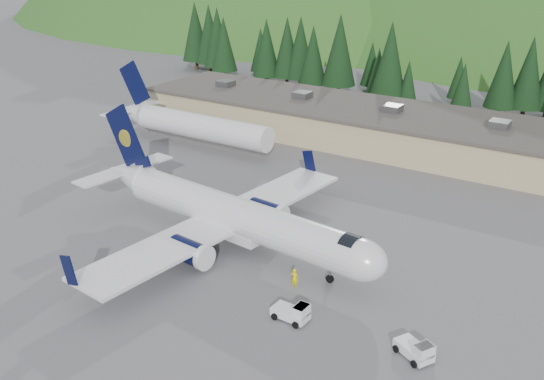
{
  "coord_description": "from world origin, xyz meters",
  "views": [
    {
      "loc": [
        31.47,
        -42.75,
        28.01
      ],
      "look_at": [
        0.0,
        6.0,
        4.0
      ],
      "focal_mm": 40.0,
      "sensor_mm": 36.0,
      "label": 1
    }
  ],
  "objects_px": {
    "second_airliner": "(188,123)",
    "baggage_tug_a": "(293,313)",
    "terminal_building": "(360,123)",
    "ramp_worker": "(294,278)",
    "airliner": "(230,215)",
    "baggage_tug_b": "(416,350)"
  },
  "relations": [
    {
      "from": "terminal_building",
      "to": "ramp_worker",
      "type": "relative_size",
      "value": 38.89
    },
    {
      "from": "second_airliner",
      "to": "ramp_worker",
      "type": "bearing_deg",
      "value": -37.34
    },
    {
      "from": "airliner",
      "to": "second_airliner",
      "type": "bearing_deg",
      "value": 143.32
    },
    {
      "from": "baggage_tug_b",
      "to": "terminal_building",
      "type": "xyz_separation_m",
      "value": [
        -25.81,
        45.03,
        1.92
      ]
    },
    {
      "from": "baggage_tug_b",
      "to": "terminal_building",
      "type": "distance_m",
      "value": 51.94
    },
    {
      "from": "second_airliner",
      "to": "baggage_tug_a",
      "type": "height_order",
      "value": "second_airliner"
    },
    {
      "from": "second_airliner",
      "to": "terminal_building",
      "type": "height_order",
      "value": "second_airliner"
    },
    {
      "from": "second_airliner",
      "to": "baggage_tug_a",
      "type": "distance_m",
      "value": 46.64
    },
    {
      "from": "second_airliner",
      "to": "terminal_building",
      "type": "bearing_deg",
      "value": 38.78
    },
    {
      "from": "terminal_building",
      "to": "airliner",
      "type": "bearing_deg",
      "value": -84.01
    },
    {
      "from": "second_airliner",
      "to": "baggage_tug_a",
      "type": "xyz_separation_m",
      "value": [
        35.83,
        -29.75,
        -2.61
      ]
    },
    {
      "from": "airliner",
      "to": "terminal_building",
      "type": "relative_size",
      "value": 0.5
    },
    {
      "from": "airliner",
      "to": "baggage_tug_a",
      "type": "distance_m",
      "value": 14.5
    },
    {
      "from": "baggage_tug_a",
      "to": "airliner",
      "type": "bearing_deg",
      "value": 148.52
    },
    {
      "from": "second_airliner",
      "to": "airliner",
      "type": "bearing_deg",
      "value": -42.51
    },
    {
      "from": "second_airliner",
      "to": "baggage_tug_a",
      "type": "relative_size",
      "value": 9.08
    },
    {
      "from": "baggage_tug_a",
      "to": "second_airliner",
      "type": "bearing_deg",
      "value": 142.15
    },
    {
      "from": "terminal_building",
      "to": "ramp_worker",
      "type": "height_order",
      "value": "terminal_building"
    },
    {
      "from": "baggage_tug_a",
      "to": "baggage_tug_b",
      "type": "distance_m",
      "value": 9.92
    },
    {
      "from": "airliner",
      "to": "terminal_building",
      "type": "xyz_separation_m",
      "value": [
        -3.97,
        37.89,
        -0.53
      ]
    },
    {
      "from": "baggage_tug_a",
      "to": "baggage_tug_b",
      "type": "relative_size",
      "value": 0.92
    },
    {
      "from": "airliner",
      "to": "baggage_tug_a",
      "type": "xyz_separation_m",
      "value": [
        11.94,
        -7.86,
        -2.44
      ]
    }
  ]
}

